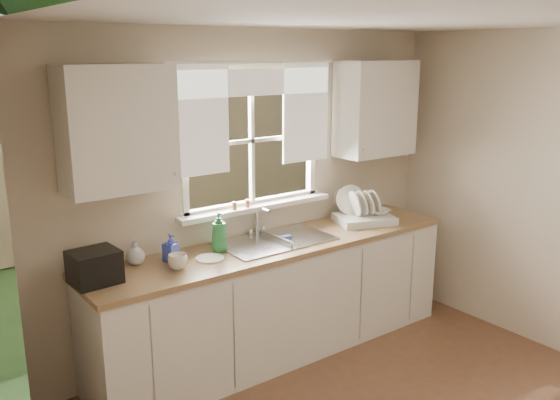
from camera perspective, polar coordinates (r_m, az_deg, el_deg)
room_walls at (r=3.26m, az=18.44°, el=-6.13°), size 3.62×4.02×2.50m
ceiling at (r=3.11m, az=19.29°, el=16.62°), size 3.60×4.00×0.02m
window at (r=4.63m, az=-2.60°, el=3.68°), size 1.38×0.16×1.06m
curtains at (r=4.53m, az=-2.29°, el=9.16°), size 1.50×0.03×0.81m
base_cabinets at (r=4.69m, az=-0.22°, el=-9.63°), size 3.00×0.62×0.87m
countertop at (r=4.53m, az=-0.23°, el=-4.35°), size 3.04×0.65×0.04m
upper_cabinet_left at (r=3.89m, az=-15.40°, el=6.63°), size 0.70×0.33×0.80m
upper_cabinet_right at (r=5.18m, az=9.18°, el=8.69°), size 0.70×0.33×0.80m
wall_outlet at (r=5.24m, az=5.54°, el=0.31°), size 0.08×0.01×0.12m
sill_jars at (r=4.56m, az=-3.79°, el=-0.43°), size 0.16×0.04×0.06m
sink at (r=4.57m, az=-0.46°, el=-4.87°), size 0.88×0.52×0.40m
dish_rack at (r=5.08m, az=8.05°, el=-1.39°), size 0.56×0.49×0.31m
bowl at (r=5.13m, az=9.50°, el=-1.10°), size 0.18×0.18×0.05m
soap_bottle_a at (r=4.31m, az=-5.89°, el=-3.06°), size 0.12×0.12×0.30m
soap_bottle_b at (r=4.17m, az=-10.48°, el=-4.55°), size 0.11×0.11×0.19m
soap_bottle_c at (r=4.17m, az=-13.78°, el=-4.94°), size 0.13×0.13×0.17m
saucer at (r=4.19m, az=-6.75°, el=-5.61°), size 0.20×0.20×0.01m
cup at (r=4.02m, az=-9.82°, el=-5.88°), size 0.16×0.16×0.10m
black_appliance at (r=3.90m, az=-17.43°, el=-6.16°), size 0.30×0.27×0.21m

